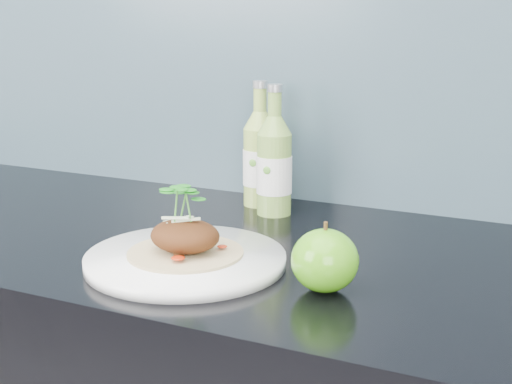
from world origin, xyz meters
TOP-DOWN VIEW (x-y plane):
  - subway_backsplash at (0.00, 1.99)m, footprint 4.00×0.02m
  - dinner_plate at (-0.01, 1.58)m, footprint 0.32×0.32m
  - pork_taco at (-0.01, 1.58)m, footprint 0.16×0.16m
  - green_apple at (0.19, 1.57)m, footprint 0.11×0.11m
  - cider_bottle_left at (-0.06, 1.91)m, footprint 0.07×0.07m
  - cider_bottle_right at (-0.01, 1.87)m, footprint 0.07×0.07m

SIDE VIEW (x-z plane):
  - dinner_plate at x=-0.01m, z-range 0.90..0.92m
  - green_apple at x=0.19m, z-range 0.90..0.99m
  - pork_taco at x=-0.01m, z-range 0.89..1.00m
  - cider_bottle_left at x=-0.06m, z-range 0.87..1.10m
  - cider_bottle_right at x=-0.01m, z-range 0.87..1.10m
  - subway_backsplash at x=0.00m, z-range 0.90..1.60m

